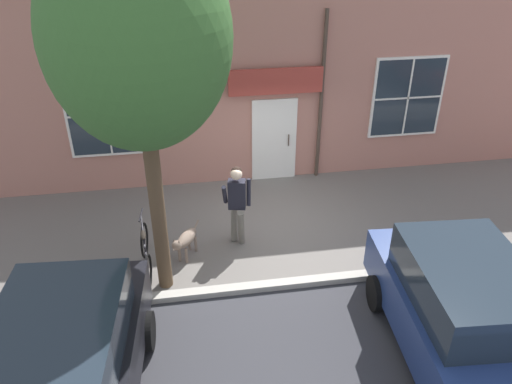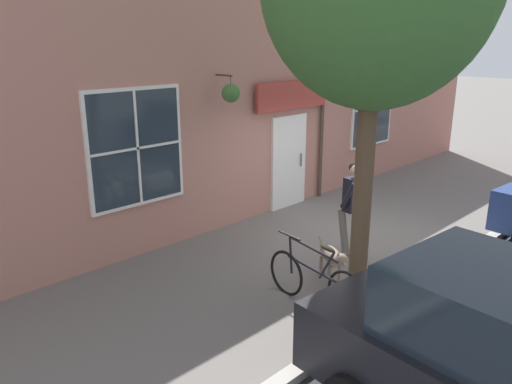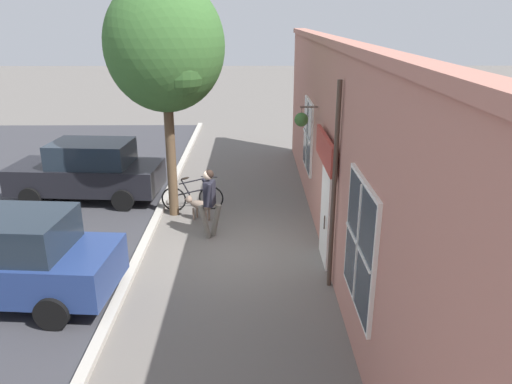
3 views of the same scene
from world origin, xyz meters
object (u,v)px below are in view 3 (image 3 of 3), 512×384
Objects in this scene: dog_on_leash at (199,205)px; street_tree_by_curb at (166,49)px; pedestrian_walking at (209,197)px; parked_car_nearest_curb at (88,171)px; leaning_bicycle at (193,197)px; parked_car_mid_block at (3,258)px.

dog_on_leash is 0.16× the size of street_tree_by_curb.
parked_car_nearest_curb reaches higher than pedestrian_walking.
pedestrian_walking is 1.81× the size of dog_on_leash.
street_tree_by_curb is at bearing -53.08° from pedestrian_walking.
pedestrian_walking reaches higher than leaning_bicycle.
parked_car_nearest_curb is (3.39, -1.65, 0.45)m from dog_on_leash.
dog_on_leash is at bearing 108.71° from leaning_bicycle.
parked_car_mid_block is (3.01, 4.69, 0.50)m from leaning_bicycle.
parked_car_mid_block is at bearing 50.38° from dog_on_leash.
street_tree_by_curb reaches higher than parked_car_nearest_curb.
parked_car_nearest_curb is (3.77, -2.72, -0.16)m from pedestrian_walking.
parked_car_mid_block is (2.57, 4.30, -3.52)m from street_tree_by_curb.
parked_car_nearest_curb is at bearing -25.93° from dog_on_leash.
street_tree_by_curb is (1.07, -1.43, 3.36)m from pedestrian_walking.
dog_on_leash is 0.22× the size of parked_car_nearest_curb.
dog_on_leash is 0.79m from leaning_bicycle.
parked_car_mid_block is at bearing 59.16° from street_tree_by_curb.
pedestrian_walking is 0.28× the size of street_tree_by_curb.
leaning_bicycle is (0.25, -0.75, -0.05)m from dog_on_leash.
leaning_bicycle is (-0.44, -0.39, -4.02)m from street_tree_by_curb.
street_tree_by_curb reaches higher than dog_on_leash.
parked_car_nearest_curb is at bearing -15.97° from leaning_bicycle.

